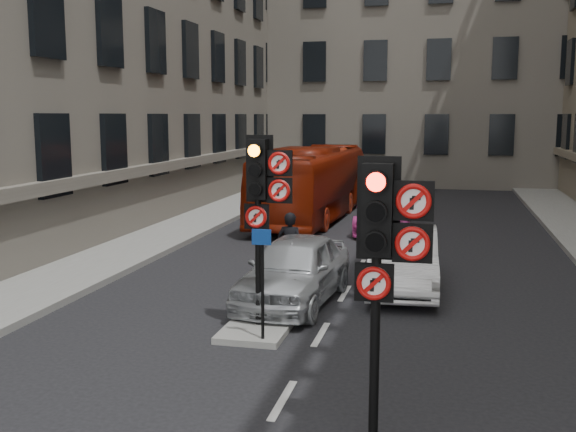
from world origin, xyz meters
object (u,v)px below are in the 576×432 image
at_px(signal_near, 384,241).
at_px(info_sign, 262,268).
at_px(car_silver, 295,270).
at_px(car_pink, 384,213).
at_px(bus_red, 312,183).
at_px(motorcyclist, 290,247).
at_px(motorcycle, 291,294).
at_px(car_white, 403,259).
at_px(signal_far, 262,189).

bearing_deg(signal_near, info_sign, 126.79).
relative_size(signal_near, info_sign, 1.81).
distance_m(car_silver, car_pink, 9.70).
height_order(bus_red, motorcyclist, bus_red).
xyz_separation_m(car_silver, info_sign, (0.05, -2.82, 0.66)).
distance_m(car_silver, motorcycle, 1.05).
relative_size(car_white, car_pink, 0.98).
bearing_deg(car_white, car_silver, -145.47).
distance_m(car_pink, bus_red, 3.69).
xyz_separation_m(motorcycle, motorcyclist, (-0.65, 2.75, 0.41)).
bearing_deg(car_silver, bus_red, 104.00).
relative_size(signal_far, car_silver, 0.82).
xyz_separation_m(bus_red, motorcyclist, (1.42, -9.97, -0.55)).
relative_size(motorcyclist, info_sign, 0.88).
relative_size(motorcycle, motorcyclist, 0.88).
bearing_deg(motorcyclist, signal_near, 114.51).
distance_m(car_white, motorcycle, 3.44).
bearing_deg(info_sign, car_pink, 84.44).
height_order(signal_far, car_white, signal_far).
xyz_separation_m(signal_near, motorcyclist, (-2.95, 7.76, -1.72)).
bearing_deg(car_pink, car_silver, -97.27).
distance_m(car_white, info_sign, 5.08).
height_order(signal_near, car_pink, signal_near).
height_order(signal_far, motorcycle, signal_far).
height_order(signal_near, bus_red, signal_near).
height_order(car_silver, car_white, car_silver).
height_order(motorcycle, motorcyclist, motorcyclist).
bearing_deg(bus_red, car_white, -65.22).
bearing_deg(signal_far, info_sign, -75.20).
bearing_deg(info_sign, car_white, 63.47).
bearing_deg(motorcyclist, bus_red, -78.19).
relative_size(car_white, motorcycle, 2.89).
bearing_deg(motorcycle, car_white, 58.32).
distance_m(motorcyclist, info_sign, 4.63).
bearing_deg(car_white, bus_red, 109.15).
bearing_deg(motorcyclist, info_sign, 100.70).
bearing_deg(signal_far, motorcyclist, 95.25).
distance_m(signal_far, car_silver, 2.81).
bearing_deg(car_white, motorcyclist, 176.14).
bearing_deg(car_white, info_sign, -118.85).
distance_m(car_pink, motorcyclist, 8.05).
height_order(bus_red, motorcycle, bus_red).
height_order(motorcycle, info_sign, info_sign).
bearing_deg(signal_far, car_pink, 84.13).
xyz_separation_m(car_pink, bus_red, (-2.96, 2.07, 0.77)).
relative_size(car_pink, info_sign, 2.27).
bearing_deg(signal_far, bus_red, 97.32).
height_order(signal_near, car_silver, signal_near).
xyz_separation_m(car_white, motorcyclist, (-2.72, 0.02, 0.14)).
bearing_deg(car_pink, bus_red, 143.91).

